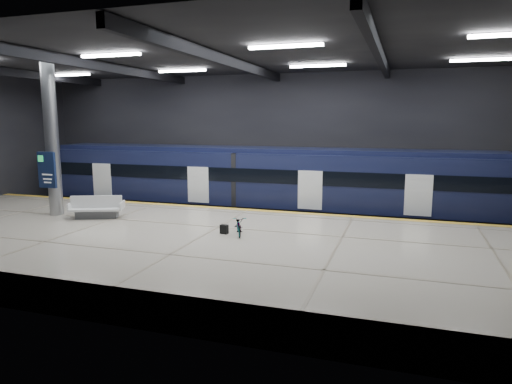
% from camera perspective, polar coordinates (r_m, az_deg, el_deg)
% --- Properties ---
extents(ground, '(30.00, 30.00, 0.00)m').
position_cam_1_polar(ground, '(19.76, -3.59, -6.85)').
color(ground, black).
rests_on(ground, ground).
extents(room_shell, '(30.10, 16.10, 8.05)m').
position_cam_1_polar(room_shell, '(19.01, -3.77, 9.97)').
color(room_shell, black).
rests_on(room_shell, ground).
extents(platform, '(30.00, 11.00, 1.10)m').
position_cam_1_polar(platform, '(17.40, -6.67, -7.22)').
color(platform, '#BFB6A2').
rests_on(platform, ground).
extents(safety_strip, '(30.00, 0.40, 0.01)m').
position_cam_1_polar(safety_strip, '(22.01, -0.98, -2.23)').
color(safety_strip, gold).
rests_on(safety_strip, platform).
extents(rails, '(30.00, 1.52, 0.16)m').
position_cam_1_polar(rails, '(24.78, 1.11, -3.38)').
color(rails, gray).
rests_on(rails, ground).
extents(train, '(29.40, 2.84, 3.79)m').
position_cam_1_polar(train, '(24.03, 4.62, 1.00)').
color(train, black).
rests_on(train, ground).
extents(bench, '(2.46, 1.75, 1.00)m').
position_cam_1_polar(bench, '(21.31, -19.27, -2.16)').
color(bench, '#595B60').
rests_on(bench, platform).
extents(bicycle, '(1.02, 1.47, 0.73)m').
position_cam_1_polar(bicycle, '(17.20, -2.15, -4.20)').
color(bicycle, '#99999E').
rests_on(bicycle, platform).
extents(pannier_bag, '(0.33, 0.23, 0.35)m').
position_cam_1_polar(pannier_bag, '(17.45, -4.00, -4.66)').
color(pannier_bag, black).
rests_on(pannier_bag, platform).
extents(info_column, '(0.90, 0.78, 6.90)m').
position_cam_1_polar(info_column, '(22.45, -24.20, 5.85)').
color(info_column, '#9EA0A5').
rests_on(info_column, platform).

